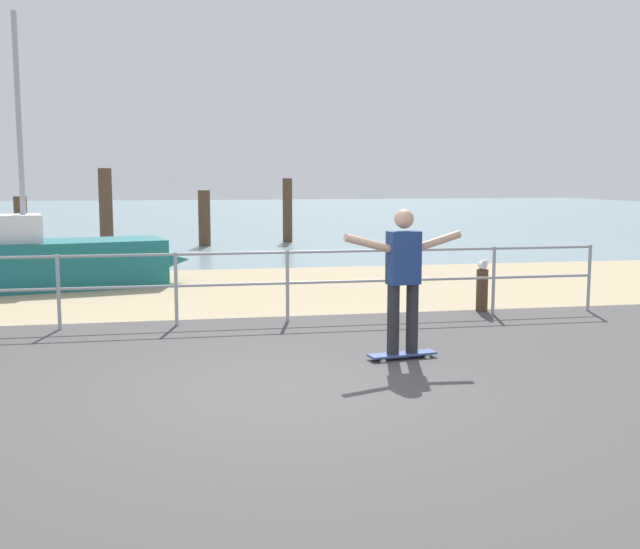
# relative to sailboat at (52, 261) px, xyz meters

# --- Properties ---
(ground_plane) EXTENTS (24.00, 10.00, 0.04)m
(ground_plane) POSITION_rel_sailboat_xyz_m (3.20, -8.71, -0.52)
(ground_plane) COLOR #474444
(ground_plane) RESTS_ON ground
(beach_strip) EXTENTS (24.00, 6.00, 0.04)m
(beach_strip) POSITION_rel_sailboat_xyz_m (3.20, -0.71, -0.52)
(beach_strip) COLOR tan
(beach_strip) RESTS_ON ground
(sea_surface) EXTENTS (72.00, 50.00, 0.04)m
(sea_surface) POSITION_rel_sailboat_xyz_m (3.20, 27.29, -0.52)
(sea_surface) COLOR #75939E
(sea_surface) RESTS_ON ground
(railing_fence) EXTENTS (12.61, 0.05, 1.05)m
(railing_fence) POSITION_rel_sailboat_xyz_m (2.25, -4.11, 0.18)
(railing_fence) COLOR #9EA0A5
(railing_fence) RESTS_ON ground
(sailboat) EXTENTS (5.07, 2.30, 4.99)m
(sailboat) POSITION_rel_sailboat_xyz_m (0.00, 0.00, 0.00)
(sailboat) COLOR #19666B
(sailboat) RESTS_ON ground
(skateboard) EXTENTS (0.82, 0.33, 0.08)m
(skateboard) POSITION_rel_sailboat_xyz_m (4.79, -6.59, -0.45)
(skateboard) COLOR #334C8C
(skateboard) RESTS_ON ground
(skateboarder) EXTENTS (1.44, 0.33, 1.65)m
(skateboarder) POSITION_rel_sailboat_xyz_m (4.79, -6.59, 0.50)
(skateboarder) COLOR #26262B
(skateboarder) RESTS_ON skateboard
(bollard_short) EXTENTS (0.18, 0.18, 0.67)m
(bollard_short) POSITION_rel_sailboat_xyz_m (6.91, -3.81, -0.19)
(bollard_short) COLOR #513826
(bollard_short) RESTS_ON ground
(seagull) EXTENTS (0.21, 0.48, 0.18)m
(seagull) POSITION_rel_sailboat_xyz_m (6.90, -3.82, 0.22)
(seagull) COLOR white
(seagull) RESTS_ON bollard_short
(groyne_post_1) EXTENTS (0.37, 0.37, 1.51)m
(groyne_post_1) POSITION_rel_sailboat_xyz_m (-2.14, 8.75, 0.23)
(groyne_post_1) COLOR #513826
(groyne_post_1) RESTS_ON ground
(groyne_post_2) EXTENTS (0.35, 0.35, 2.30)m
(groyne_post_2) POSITION_rel_sailboat_xyz_m (0.50, 5.99, 0.63)
(groyne_post_2) COLOR #513826
(groyne_post_2) RESTS_ON ground
(groyne_post_3) EXTENTS (0.36, 0.36, 1.67)m
(groyne_post_3) POSITION_rel_sailboat_xyz_m (3.14, 8.26, 0.32)
(groyne_post_3) COLOR #513826
(groyne_post_3) RESTS_ON ground
(groyne_post_4) EXTENTS (0.30, 0.30, 2.02)m
(groyne_post_4) POSITION_rel_sailboat_xyz_m (5.77, 9.18, 0.49)
(groyne_post_4) COLOR #513826
(groyne_post_4) RESTS_ON ground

